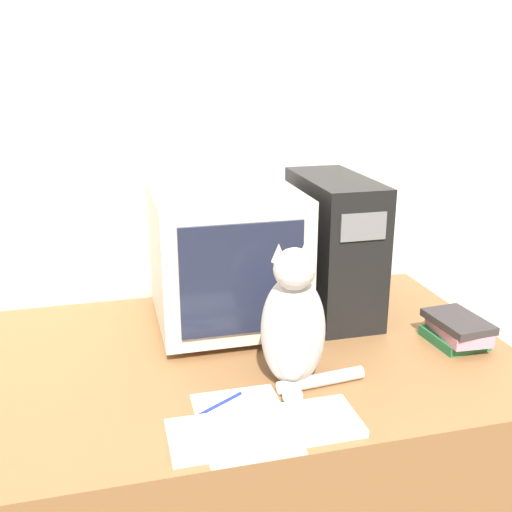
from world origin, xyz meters
TOP-DOWN VIEW (x-y plane):
  - wall_back at (0.00, 1.04)m, footprint 7.00×0.05m
  - desk at (0.00, 0.49)m, footprint 1.49×0.98m
  - crt_monitor at (-0.03, 0.70)m, footprint 0.43×0.46m
  - computer_tower at (0.33, 0.72)m, footprint 0.20×0.44m
  - keyboard at (-0.06, 0.10)m, footprint 0.44×0.16m
  - cat at (0.06, 0.29)m, footprint 0.29×0.24m
  - book_stack at (0.60, 0.39)m, footprint 0.15×0.20m
  - pen at (-0.15, 0.23)m, footprint 0.14×0.09m
  - paper_sheet at (-0.10, 0.15)m, footprint 0.21×0.30m

SIDE VIEW (x-z plane):
  - desk at x=0.00m, z-range 0.00..0.73m
  - paper_sheet at x=-0.10m, z-range 0.73..0.73m
  - pen at x=-0.15m, z-range 0.73..0.74m
  - keyboard at x=-0.06m, z-range 0.73..0.75m
  - book_stack at x=0.60m, z-range 0.73..0.81m
  - cat at x=0.06m, z-range 0.70..1.08m
  - crt_monitor at x=-0.03m, z-range 0.73..1.17m
  - computer_tower at x=0.33m, z-range 0.73..1.18m
  - wall_back at x=0.00m, z-range 0.00..2.50m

